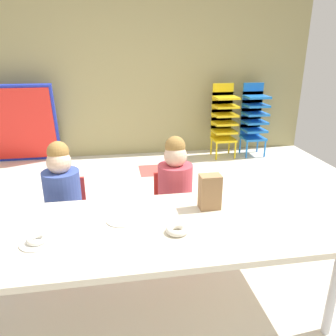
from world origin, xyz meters
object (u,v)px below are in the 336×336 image
object	(u,v)px
seated_child_middle_seat	(175,184)
folded_activity_table	(23,124)
donut_powdered_loose	(177,230)
seated_child_near_camera	(63,191)
kid_chair_yellow_stack	(224,117)
craft_table	(151,232)
paper_plate_center_table	(122,220)
paper_plate_near_edge	(38,242)
kid_chair_blue_stack	(254,116)
donut_powdered_on_plate	(37,239)
paper_bag_brown	(210,192)

from	to	relation	value
seated_child_middle_seat	folded_activity_table	bearing A→B (deg)	124.35
seated_child_middle_seat	donut_powdered_loose	distance (m)	0.74
folded_activity_table	donut_powdered_loose	size ratio (longest dim) A/B	8.66
seated_child_near_camera	kid_chair_yellow_stack	distance (m)	2.97
craft_table	seated_child_middle_seat	world-z (taller)	seated_child_middle_seat
seated_child_near_camera	seated_child_middle_seat	bearing A→B (deg)	0.00
seated_child_middle_seat	paper_plate_center_table	distance (m)	0.69
paper_plate_near_edge	paper_plate_center_table	distance (m)	0.47
seated_child_near_camera	paper_plate_center_table	distance (m)	0.68
kid_chair_blue_stack	paper_plate_near_edge	bearing A→B (deg)	-129.61
donut_powdered_loose	craft_table	bearing A→B (deg)	144.90
donut_powdered_on_plate	paper_bag_brown	bearing A→B (deg)	13.55
craft_table	paper_bag_brown	size ratio (longest dim) A/B	9.34
kid_chair_yellow_stack	donut_powdered_loose	distance (m)	3.22
kid_chair_blue_stack	paper_plate_center_table	distance (m)	3.43
folded_activity_table	paper_plate_near_edge	world-z (taller)	folded_activity_table
kid_chair_yellow_stack	kid_chair_blue_stack	distance (m)	0.45
craft_table	paper_plate_near_edge	size ratio (longest dim) A/B	11.41
donut_powdered_loose	donut_powdered_on_plate	bearing A→B (deg)	178.54
craft_table	kid_chair_blue_stack	world-z (taller)	kid_chair_blue_stack
seated_child_middle_seat	donut_powdered_loose	bearing A→B (deg)	-99.73
craft_table	paper_plate_near_edge	xyz separation A→B (m)	(-0.60, -0.07, 0.05)
kid_chair_yellow_stack	donut_powdered_loose	world-z (taller)	kid_chair_yellow_stack
paper_bag_brown	paper_plate_center_table	size ratio (longest dim) A/B	1.22
donut_powdered_on_plate	kid_chair_yellow_stack	bearing A→B (deg)	56.02
paper_bag_brown	paper_plate_center_table	distance (m)	0.56
kid_chair_yellow_stack	paper_plate_near_edge	xyz separation A→B (m)	(-1.99, -2.95, 0.01)
kid_chair_yellow_stack	seated_child_near_camera	bearing A→B (deg)	-131.12
folded_activity_table	paper_plate_center_table	xyz separation A→B (m)	(1.22, -2.95, 0.05)
paper_plate_near_edge	paper_bag_brown	bearing A→B (deg)	13.55
craft_table	seated_child_near_camera	bearing A→B (deg)	131.53
seated_child_near_camera	folded_activity_table	size ratio (longest dim) A/B	0.84
folded_activity_table	donut_powdered_loose	world-z (taller)	folded_activity_table
folded_activity_table	craft_table	bearing A→B (deg)	-65.50
paper_bag_brown	donut_powdered_loose	bearing A→B (deg)	-134.77
kid_chair_blue_stack	craft_table	bearing A→B (deg)	-122.65
craft_table	kid_chair_yellow_stack	size ratio (longest dim) A/B	1.97
kid_chair_blue_stack	folded_activity_table	world-z (taller)	folded_activity_table
paper_plate_near_edge	donut_powdered_loose	distance (m)	0.73
seated_child_middle_seat	paper_plate_center_table	xyz separation A→B (m)	(-0.42, -0.54, 0.03)
folded_activity_table	donut_powdered_on_plate	size ratio (longest dim) A/B	10.22
kid_chair_blue_stack	donut_powdered_on_plate	size ratio (longest dim) A/B	9.78
kid_chair_blue_stack	donut_powdered_loose	size ratio (longest dim) A/B	8.29
craft_table	kid_chair_blue_stack	size ratio (longest dim) A/B	1.97
seated_child_middle_seat	seated_child_near_camera	bearing A→B (deg)	180.00
kid_chair_blue_stack	donut_powdered_on_plate	bearing A→B (deg)	-129.61
seated_child_near_camera	seated_child_middle_seat	world-z (taller)	same
seated_child_near_camera	paper_bag_brown	world-z (taller)	seated_child_near_camera
folded_activity_table	donut_powdered_loose	xyz separation A→B (m)	(1.52, -3.13, 0.06)
paper_plate_near_edge	donut_powdered_on_plate	bearing A→B (deg)	0.00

